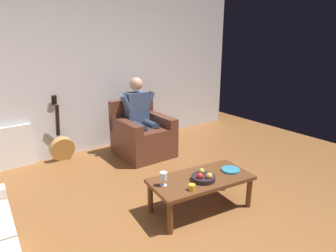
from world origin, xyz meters
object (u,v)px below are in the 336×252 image
object	(u,v)px
wine_glass_near	(163,177)
coffee_table	(201,182)
person_seated	(140,114)
candle_jar	(192,187)
armchair	(142,136)
guitar	(62,146)
decorative_dish	(231,170)
fruit_bowl	(203,177)

from	to	relation	value
wine_glass_near	coffee_table	bearing A→B (deg)	167.11
person_seated	candle_jar	xyz separation A→B (m)	(0.62, 1.97, -0.25)
armchair	person_seated	distance (m)	0.35
armchair	person_seated	world-z (taller)	person_seated
armchair	candle_jar	size ratio (longest dim) A/B	12.17
person_seated	wine_glass_near	bearing A→B (deg)	66.01
guitar	candle_jar	bearing A→B (deg)	101.77
guitar	wine_glass_near	size ratio (longest dim) A/B	6.74
decorative_dish	candle_jar	bearing A→B (deg)	6.49
decorative_dish	fruit_bowl	bearing A→B (deg)	-1.87
coffee_table	fruit_bowl	size ratio (longest dim) A/B	4.61
decorative_dish	candle_jar	distance (m)	0.65
wine_glass_near	decorative_dish	bearing A→B (deg)	168.12
armchair	person_seated	xyz separation A→B (m)	(-0.00, -0.04, 0.35)
fruit_bowl	candle_jar	xyz separation A→B (m)	(0.24, 0.09, -0.01)
armchair	fruit_bowl	bearing A→B (deg)	79.02
fruit_bowl	decorative_dish	distance (m)	0.41
decorative_dish	candle_jar	size ratio (longest dim) A/B	2.94
armchair	guitar	size ratio (longest dim) A/B	0.86
armchair	guitar	distance (m)	1.25
wine_glass_near	person_seated	bearing A→B (deg)	-114.63
guitar	candle_jar	size ratio (longest dim) A/B	14.14
guitar	person_seated	bearing A→B (deg)	156.47
wine_glass_near	fruit_bowl	xyz separation A→B (m)	(-0.41, 0.16, -0.06)
person_seated	coffee_table	xyz separation A→B (m)	(0.36, 1.82, -0.33)
armchair	coffee_table	distance (m)	1.81
decorative_dish	armchair	bearing A→B (deg)	-88.97
coffee_table	wine_glass_near	world-z (taller)	wine_glass_near
coffee_table	candle_jar	world-z (taller)	candle_jar
fruit_bowl	decorative_dish	xyz separation A→B (m)	(-0.41, 0.01, -0.02)
fruit_bowl	person_seated	bearing A→B (deg)	-101.38
coffee_table	guitar	distance (m)	2.44
wine_glass_near	candle_jar	world-z (taller)	wine_glass_near
fruit_bowl	candle_jar	size ratio (longest dim) A/B	3.61
person_seated	decorative_dish	size ratio (longest dim) A/B	5.90
person_seated	candle_jar	bearing A→B (deg)	73.26
person_seated	candle_jar	world-z (taller)	person_seated
wine_glass_near	decorative_dish	world-z (taller)	wine_glass_near
person_seated	coffee_table	world-z (taller)	person_seated
armchair	fruit_bowl	xyz separation A→B (m)	(0.38, 1.84, 0.11)
armchair	guitar	world-z (taller)	guitar
candle_jar	wine_glass_near	bearing A→B (deg)	-54.91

